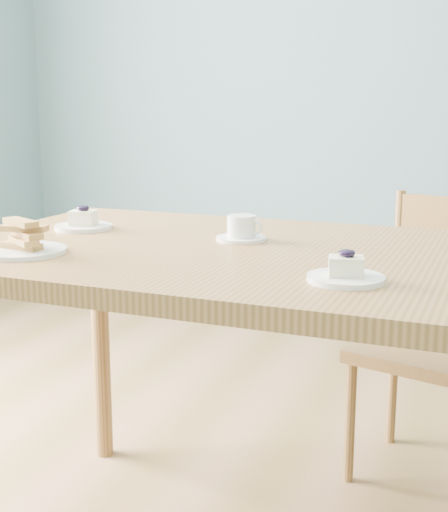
{
  "coord_description": "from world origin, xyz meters",
  "views": [
    {
      "loc": [
        0.38,
        -1.58,
        1.13
      ],
      "look_at": [
        -0.21,
        -0.03,
        0.78
      ],
      "focal_mm": 50.0,
      "sensor_mm": 36.0,
      "label": 1
    }
  ],
  "objects_px": {
    "cheesecake_plate_far": "(83,223)",
    "coffee_cup": "(242,230)",
    "dining_chair": "(433,337)",
    "biscotti_plate": "(23,243)",
    "cheesecake_plate_near": "(346,273)",
    "dining_table": "(271,285)"
  },
  "relations": [
    {
      "from": "dining_chair",
      "to": "cheesecake_plate_far",
      "type": "xyz_separation_m",
      "value": [
        -0.86,
        -0.56,
        0.39
      ]
    },
    {
      "from": "dining_chair",
      "to": "biscotti_plate",
      "type": "xyz_separation_m",
      "value": [
        -0.82,
        -0.88,
        0.39
      ]
    },
    {
      "from": "coffee_cup",
      "to": "dining_chair",
      "type": "bearing_deg",
      "value": 56.67
    },
    {
      "from": "dining_table",
      "to": "cheesecake_plate_far",
      "type": "distance_m",
      "value": 0.56
    },
    {
      "from": "dining_table",
      "to": "coffee_cup",
      "type": "distance_m",
      "value": 0.18
    },
    {
      "from": "dining_chair",
      "to": "cheesecake_plate_far",
      "type": "bearing_deg",
      "value": -131.87
    },
    {
      "from": "cheesecake_plate_near",
      "to": "coffee_cup",
      "type": "bearing_deg",
      "value": 134.99
    },
    {
      "from": "dining_table",
      "to": "biscotti_plate",
      "type": "relative_size",
      "value": 8.07
    },
    {
      "from": "dining_table",
      "to": "dining_chair",
      "type": "relative_size",
      "value": 1.77
    },
    {
      "from": "dining_table",
      "to": "cheesecake_plate_far",
      "type": "height_order",
      "value": "cheesecake_plate_far"
    },
    {
      "from": "dining_chair",
      "to": "coffee_cup",
      "type": "bearing_deg",
      "value": -111.78
    },
    {
      "from": "biscotti_plate",
      "to": "cheesecake_plate_far",
      "type": "bearing_deg",
      "value": 97.57
    },
    {
      "from": "cheesecake_plate_far",
      "to": "biscotti_plate",
      "type": "height_order",
      "value": "biscotti_plate"
    },
    {
      "from": "cheesecake_plate_near",
      "to": "dining_table",
      "type": "bearing_deg",
      "value": 133.43
    },
    {
      "from": "cheesecake_plate_far",
      "to": "coffee_cup",
      "type": "bearing_deg",
      "value": -0.0
    },
    {
      "from": "biscotti_plate",
      "to": "coffee_cup",
      "type": "bearing_deg",
      "value": 38.33
    },
    {
      "from": "cheesecake_plate_near",
      "to": "cheesecake_plate_far",
      "type": "height_order",
      "value": "cheesecake_plate_far"
    },
    {
      "from": "cheesecake_plate_far",
      "to": "coffee_cup",
      "type": "relative_size",
      "value": 1.24
    },
    {
      "from": "coffee_cup",
      "to": "dining_table",
      "type": "bearing_deg",
      "value": -37.87
    },
    {
      "from": "dining_table",
      "to": "dining_chair",
      "type": "bearing_deg",
      "value": 65.31
    },
    {
      "from": "dining_table",
      "to": "cheesecake_plate_far",
      "type": "relative_size",
      "value": 10.16
    },
    {
      "from": "cheesecake_plate_near",
      "to": "biscotti_plate",
      "type": "height_order",
      "value": "biscotti_plate"
    }
  ]
}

